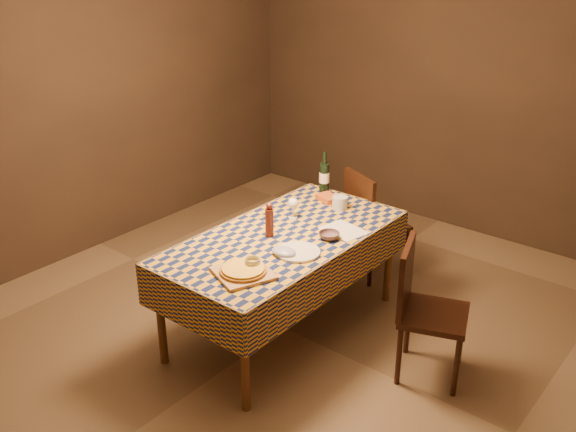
{
  "coord_description": "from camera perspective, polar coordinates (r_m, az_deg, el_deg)",
  "views": [
    {
      "loc": [
        2.56,
        -3.11,
        2.71
      ],
      "look_at": [
        0.0,
        0.05,
        0.9
      ],
      "focal_mm": 40.0,
      "sensor_mm": 36.0,
      "label": 1
    }
  ],
  "objects": [
    {
      "name": "deli_tub",
      "position": [
        4.9,
        4.63,
        1.19
      ],
      "size": [
        0.13,
        0.13,
        0.1
      ],
      "primitive_type": "cylinder",
      "rotation": [
        0.0,
        0.0,
        -0.15
      ],
      "color": "silver",
      "rests_on": "dining_table"
    },
    {
      "name": "wine_bottle",
      "position": [
        5.21,
        3.24,
        3.52
      ],
      "size": [
        0.1,
        0.1,
        0.33
      ],
      "color": "black",
      "rests_on": "dining_table"
    },
    {
      "name": "wine_glass",
      "position": [
        4.7,
        0.46,
        1.08
      ],
      "size": [
        0.08,
        0.08,
        0.16
      ],
      "color": "white",
      "rests_on": "dining_table"
    },
    {
      "name": "bowl",
      "position": [
        4.42,
        3.68,
        -1.75
      ],
      "size": [
        0.17,
        0.17,
        0.05
      ],
      "primitive_type": "imported",
      "rotation": [
        0.0,
        0.0,
        -0.24
      ],
      "color": "#59444A",
      "rests_on": "dining_table"
    },
    {
      "name": "cutting_board",
      "position": [
        3.98,
        -3.99,
        -5.09
      ],
      "size": [
        0.42,
        0.42,
        0.02
      ],
      "primitive_type": "cube",
      "rotation": [
        0.0,
        0.0,
        -0.39
      ],
      "color": "#AE8051",
      "rests_on": "dining_table"
    },
    {
      "name": "room",
      "position": [
        4.25,
        -0.43,
        5.33
      ],
      "size": [
        5.0,
        5.1,
        2.7
      ],
      "color": "brown",
      "rests_on": "ground"
    },
    {
      "name": "pepper_mill",
      "position": [
        4.42,
        -1.67,
        -0.42
      ],
      "size": [
        0.07,
        0.07,
        0.25
      ],
      "color": "#501A12",
      "rests_on": "dining_table"
    },
    {
      "name": "chair_right",
      "position": [
        4.24,
        11.81,
        -7.61
      ],
      "size": [
        0.55,
        0.54,
        0.93
      ],
      "color": "black",
      "rests_on": "ground"
    },
    {
      "name": "tumbler",
      "position": [
        4.02,
        -3.16,
        -4.28
      ],
      "size": [
        0.11,
        0.11,
        0.08
      ],
      "primitive_type": "imported",
      "rotation": [
        0.0,
        0.0,
        -0.14
      ],
      "color": "silver",
      "rests_on": "dining_table"
    },
    {
      "name": "pizza",
      "position": [
        3.97,
        -4.0,
        -4.79
      ],
      "size": [
        0.32,
        0.32,
        0.03
      ],
      "color": "#935E18",
      "rests_on": "cutting_board"
    },
    {
      "name": "takeout_container",
      "position": [
        5.05,
        3.55,
        1.6
      ],
      "size": [
        0.2,
        0.17,
        0.04
      ],
      "primitive_type": "cube",
      "rotation": [
        0.0,
        0.0,
        -0.32
      ],
      "color": "#C15519",
      "rests_on": "dining_table"
    },
    {
      "name": "flour_patch",
      "position": [
        4.56,
        4.97,
        -1.28
      ],
      "size": [
        0.34,
        0.29,
        0.0
      ],
      "primitive_type": "cube",
      "rotation": [
        0.0,
        0.0,
        -0.21
      ],
      "color": "silver",
      "rests_on": "dining_table"
    },
    {
      "name": "flour_bag",
      "position": [
        4.19,
        -0.37,
        -3.19
      ],
      "size": [
        0.21,
        0.18,
        0.05
      ],
      "primitive_type": "ellipsoid",
      "rotation": [
        0.0,
        0.0,
        0.34
      ],
      "color": "#92A1BB",
      "rests_on": "dining_table"
    },
    {
      "name": "dining_table",
      "position": [
        4.51,
        -0.4,
        -2.6
      ],
      "size": [
        0.94,
        1.84,
        0.77
      ],
      "color": "brown",
      "rests_on": "ground"
    },
    {
      "name": "white_plate",
      "position": [
        4.23,
        0.88,
        -3.22
      ],
      "size": [
        0.33,
        0.33,
        0.02
      ],
      "primitive_type": "cylinder",
      "rotation": [
        0.0,
        0.0,
        -0.12
      ],
      "color": "white",
      "rests_on": "dining_table"
    },
    {
      "name": "chair_far",
      "position": [
        5.38,
        7.28,
        -0.23
      ],
      "size": [
        0.56,
        0.56,
        0.93
      ],
      "color": "black",
      "rests_on": "ground"
    }
  ]
}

